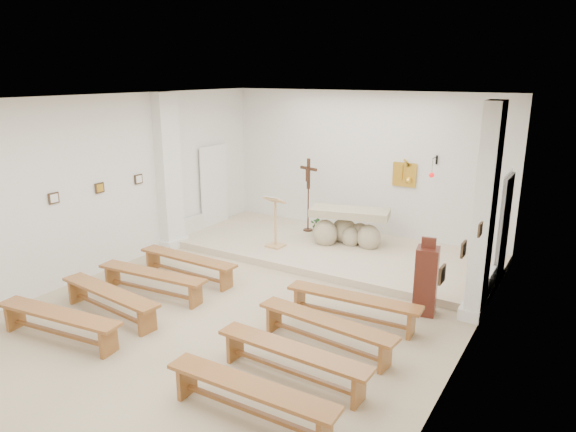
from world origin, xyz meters
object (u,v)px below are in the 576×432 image
Objects in this scene: lectern at (275,222)px; bench_right_third at (292,356)px; bench_left_front at (188,262)px; bench_right_fourth at (250,393)px; donation_pedestal at (426,280)px; crucifix_stand at (308,190)px; bench_left_third at (109,297)px; bench_left_second at (152,278)px; bench_right_front at (353,303)px; altar at (348,229)px; bench_left_fourth at (59,319)px; bench_right_second at (326,327)px.

lectern is 4.95m from bench_right_third.
bench_left_front is 1.00× the size of bench_right_third.
donation_pedestal is at bearing 75.36° from bench_right_fourth.
crucifix_stand reaches higher than lectern.
donation_pedestal reaches higher than bench_right_third.
bench_left_third is (-0.66, -5.46, -0.83)m from crucifix_stand.
lectern is 0.53× the size of bench_left_second.
bench_left_second is 0.94m from bench_left_third.
bench_right_front is 2.82m from bench_right_fourth.
altar reaches higher than bench_right_front.
bench_left_fourth is (-3.50, -2.82, 0.00)m from bench_right_front.
donation_pedestal is 0.60× the size of bench_left_second.
bench_left_second is at bearing -89.40° from bench_left_front.
donation_pedestal is 0.60× the size of bench_right_front.
bench_left_second is at bearing 166.43° from bench_right_third.
donation_pedestal is (3.74, -1.20, -0.14)m from lectern.
bench_left_front is 3.62m from bench_right_second.
bench_left_front and bench_left_third have the same top height.
crucifix_stand is at bearing 118.90° from bench_right_third.
lectern reaches higher than bench_left_fourth.
bench_right_fourth is at bearing -113.65° from donation_pedestal.
bench_right_second is 0.94m from bench_right_third.
bench_left_fourth is at bearing -163.49° from bench_right_third.
bench_right_second is at bearing 21.16° from bench_left_fourth.
bench_left_front and bench_right_second have the same top height.
donation_pedestal reaches higher than bench_left_second.
bench_left_front is at bearing 139.68° from bench_right_fourth.
altar reaches higher than bench_right_fourth.
crucifix_stand reaches higher than bench_right_fourth.
bench_right_front is at bearing -34.34° from crucifix_stand.
lectern is 4.09m from bench_left_third.
altar is at bearing 74.48° from bench_left_third.
bench_left_second is at bearing -167.26° from donation_pedestal.
bench_right_fourth is at bearing -48.81° from crucifix_stand.
bench_left_third is (-3.50, -1.88, 0.00)m from bench_right_front.
bench_right_third is at bearing -20.14° from bench_left_second.
crucifix_stand is 5.56m from bench_left_third.
bench_right_fourth is (3.50, -1.88, 0.00)m from bench_left_second.
bench_left_third is at bearing 163.50° from bench_right_fourth.
bench_left_front is 0.99× the size of bench_right_second.
altar is 3.31m from donation_pedestal.
bench_left_front is (-4.38, -0.94, -0.24)m from donation_pedestal.
crucifix_stand is 3.74m from bench_left_front.
bench_left_fourth is (-0.00, -2.82, 0.00)m from bench_left_front.
lectern is 0.53× the size of bench_left_third.
crucifix_stand is 4.60m from donation_pedestal.
altar is 5.40m from bench_left_third.
crucifix_stand is 1.34× the size of donation_pedestal.
bench_left_front is at bearing -135.48° from altar.
bench_right_front is at bearing 88.54° from bench_right_fourth.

